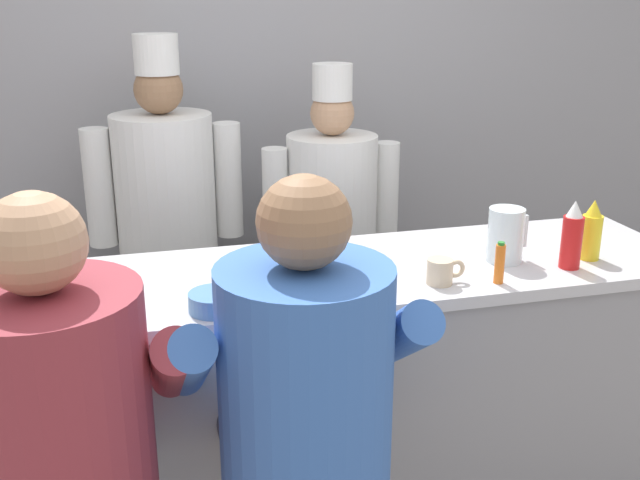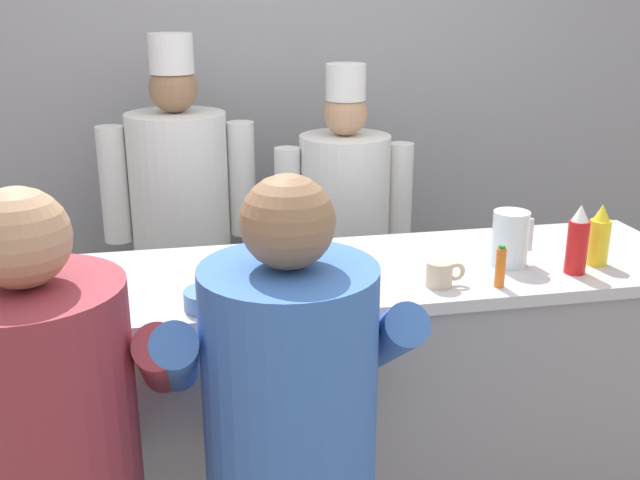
{
  "view_description": "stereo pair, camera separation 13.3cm",
  "coord_description": "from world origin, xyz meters",
  "px_view_note": "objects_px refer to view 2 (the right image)",
  "views": [
    {
      "loc": [
        -0.68,
        -1.92,
        1.93
      ],
      "look_at": [
        -0.1,
        0.3,
        1.16
      ],
      "focal_mm": 42.0,
      "sensor_mm": 36.0,
      "label": 1
    },
    {
      "loc": [
        -0.55,
        -1.95,
        1.93
      ],
      "look_at": [
        -0.1,
        0.3,
        1.16
      ],
      "focal_mm": 42.0,
      "sensor_mm": 36.0,
      "label": 2
    }
  ],
  "objects_px": {
    "cereal_bowl": "(210,299)",
    "napkin_dispenser_chrome": "(309,282)",
    "mustard_bottle_yellow": "(599,237)",
    "water_pitcher_clear": "(510,238)",
    "diner_seated_maroon": "(47,418)",
    "diner_seated_blue": "(288,393)",
    "hot_sauce_bottle_orange": "(500,267)",
    "coffee_mug_tan": "(441,274)",
    "breakfast_plate": "(49,309)",
    "cook_in_whites_near": "(181,213)",
    "ketchup_bottle_red": "(578,242)",
    "cook_in_whites_far": "(344,227)"
  },
  "relations": [
    {
      "from": "hot_sauce_bottle_orange",
      "to": "coffee_mug_tan",
      "type": "distance_m",
      "value": 0.19
    },
    {
      "from": "mustard_bottle_yellow",
      "to": "breakfast_plate",
      "type": "bearing_deg",
      "value": -178.01
    },
    {
      "from": "hot_sauce_bottle_orange",
      "to": "cook_in_whites_near",
      "type": "distance_m",
      "value": 1.62
    },
    {
      "from": "ketchup_bottle_red",
      "to": "water_pitcher_clear",
      "type": "relative_size",
      "value": 1.24
    },
    {
      "from": "napkin_dispenser_chrome",
      "to": "diner_seated_maroon",
      "type": "height_order",
      "value": "diner_seated_maroon"
    },
    {
      "from": "ketchup_bottle_red",
      "to": "cook_in_whites_far",
      "type": "distance_m",
      "value": 1.24
    },
    {
      "from": "hot_sauce_bottle_orange",
      "to": "breakfast_plate",
      "type": "xyz_separation_m",
      "value": [
        -1.36,
        0.06,
        -0.05
      ]
    },
    {
      "from": "water_pitcher_clear",
      "to": "cook_in_whites_far",
      "type": "relative_size",
      "value": 0.12
    },
    {
      "from": "hot_sauce_bottle_orange",
      "to": "cook_in_whites_far",
      "type": "height_order",
      "value": "cook_in_whites_far"
    },
    {
      "from": "hot_sauce_bottle_orange",
      "to": "napkin_dispenser_chrome",
      "type": "height_order",
      "value": "same"
    },
    {
      "from": "cereal_bowl",
      "to": "cook_in_whites_near",
      "type": "relative_size",
      "value": 0.09
    },
    {
      "from": "hot_sauce_bottle_orange",
      "to": "cereal_bowl",
      "type": "bearing_deg",
      "value": 179.3
    },
    {
      "from": "cereal_bowl",
      "to": "diner_seated_maroon",
      "type": "bearing_deg",
      "value": -137.71
    },
    {
      "from": "diner_seated_maroon",
      "to": "breakfast_plate",
      "type": "bearing_deg",
      "value": 95.41
    },
    {
      "from": "napkin_dispenser_chrome",
      "to": "breakfast_plate",
      "type": "bearing_deg",
      "value": 174.28
    },
    {
      "from": "breakfast_plate",
      "to": "cereal_bowl",
      "type": "relative_size",
      "value": 1.43
    },
    {
      "from": "diner_seated_blue",
      "to": "cook_in_whites_far",
      "type": "bearing_deg",
      "value": 71.74
    },
    {
      "from": "cereal_bowl",
      "to": "diner_seated_blue",
      "type": "relative_size",
      "value": 0.1
    },
    {
      "from": "water_pitcher_clear",
      "to": "diner_seated_maroon",
      "type": "distance_m",
      "value": 1.55
    },
    {
      "from": "water_pitcher_clear",
      "to": "breakfast_plate",
      "type": "bearing_deg",
      "value": -175.55
    },
    {
      "from": "ketchup_bottle_red",
      "to": "mustard_bottle_yellow",
      "type": "height_order",
      "value": "ketchup_bottle_red"
    },
    {
      "from": "mustard_bottle_yellow",
      "to": "coffee_mug_tan",
      "type": "height_order",
      "value": "mustard_bottle_yellow"
    },
    {
      "from": "water_pitcher_clear",
      "to": "cook_in_whites_near",
      "type": "bearing_deg",
      "value": 134.1
    },
    {
      "from": "diner_seated_blue",
      "to": "cook_in_whites_near",
      "type": "bearing_deg",
      "value": 97.86
    },
    {
      "from": "hot_sauce_bottle_orange",
      "to": "cook_in_whites_near",
      "type": "bearing_deg",
      "value": 126.74
    },
    {
      "from": "diner_seated_maroon",
      "to": "diner_seated_blue",
      "type": "bearing_deg",
      "value": 0.0
    },
    {
      "from": "breakfast_plate",
      "to": "diner_seated_blue",
      "type": "relative_size",
      "value": 0.14
    },
    {
      "from": "cereal_bowl",
      "to": "cook_in_whites_near",
      "type": "distance_m",
      "value": 1.28
    },
    {
      "from": "mustard_bottle_yellow",
      "to": "cereal_bowl",
      "type": "bearing_deg",
      "value": -175.0
    },
    {
      "from": "diner_seated_maroon",
      "to": "cook_in_whites_far",
      "type": "bearing_deg",
      "value": 54.53
    },
    {
      "from": "water_pitcher_clear",
      "to": "coffee_mug_tan",
      "type": "height_order",
      "value": "water_pitcher_clear"
    },
    {
      "from": "water_pitcher_clear",
      "to": "cook_in_whites_near",
      "type": "height_order",
      "value": "cook_in_whites_near"
    },
    {
      "from": "ketchup_bottle_red",
      "to": "coffee_mug_tan",
      "type": "bearing_deg",
      "value": -177.05
    },
    {
      "from": "ketchup_bottle_red",
      "to": "water_pitcher_clear",
      "type": "bearing_deg",
      "value": 148.15
    },
    {
      "from": "ketchup_bottle_red",
      "to": "cook_in_whites_far",
      "type": "height_order",
      "value": "cook_in_whites_far"
    },
    {
      "from": "mustard_bottle_yellow",
      "to": "napkin_dispenser_chrome",
      "type": "xyz_separation_m",
      "value": [
        -1.02,
        -0.14,
        -0.03
      ]
    },
    {
      "from": "mustard_bottle_yellow",
      "to": "water_pitcher_clear",
      "type": "xyz_separation_m",
      "value": [
        -0.3,
        0.05,
        -0.0
      ]
    },
    {
      "from": "cook_in_whites_near",
      "to": "water_pitcher_clear",
      "type": "bearing_deg",
      "value": -45.9
    },
    {
      "from": "diner_seated_maroon",
      "to": "diner_seated_blue",
      "type": "xyz_separation_m",
      "value": [
        0.59,
        0.0,
        0.0
      ]
    },
    {
      "from": "hot_sauce_bottle_orange",
      "to": "cook_in_whites_near",
      "type": "relative_size",
      "value": 0.08
    },
    {
      "from": "mustard_bottle_yellow",
      "to": "diner_seated_maroon",
      "type": "distance_m",
      "value": 1.81
    },
    {
      "from": "water_pitcher_clear",
      "to": "cereal_bowl",
      "type": "bearing_deg",
      "value": -170.61
    },
    {
      "from": "water_pitcher_clear",
      "to": "diner_seated_blue",
      "type": "distance_m",
      "value": 1.02
    },
    {
      "from": "coffee_mug_tan",
      "to": "diner_seated_maroon",
      "type": "height_order",
      "value": "diner_seated_maroon"
    },
    {
      "from": "diner_seated_maroon",
      "to": "cook_in_whites_near",
      "type": "relative_size",
      "value": 0.87
    },
    {
      "from": "water_pitcher_clear",
      "to": "napkin_dispenser_chrome",
      "type": "xyz_separation_m",
      "value": [
        -0.72,
        -0.19,
        -0.03
      ]
    },
    {
      "from": "cereal_bowl",
      "to": "napkin_dispenser_chrome",
      "type": "bearing_deg",
      "value": -4.29
    },
    {
      "from": "water_pitcher_clear",
      "to": "breakfast_plate",
      "type": "distance_m",
      "value": 1.48
    },
    {
      "from": "mustard_bottle_yellow",
      "to": "water_pitcher_clear",
      "type": "relative_size",
      "value": 1.13
    },
    {
      "from": "cereal_bowl",
      "to": "napkin_dispenser_chrome",
      "type": "xyz_separation_m",
      "value": [
        0.29,
        -0.02,
        0.04
      ]
    }
  ]
}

